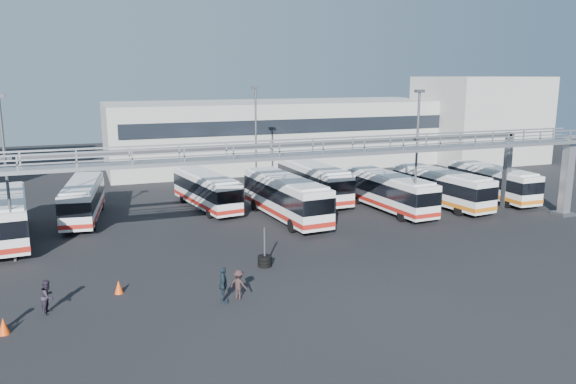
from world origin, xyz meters
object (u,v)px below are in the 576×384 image
object	(u,v)px
cone_left	(4,326)
bus_5	(286,196)
light_pole_mid	(417,150)
pedestrian_d	(223,285)
pedestrian_c	(239,284)
tire_stack	(265,260)
pedestrian_b	(48,296)
cone_right	(119,287)
bus_4	(206,189)
bus_7	(389,191)
light_pole_left	(6,170)
bus_1	(7,216)
bus_6	(313,180)
bus_9	(492,181)
light_pole_back	(256,134)
bus_2	(83,199)
bus_8	(441,187)

from	to	relation	value
cone_left	bus_5	bearing A→B (deg)	37.70
light_pole_mid	bus_5	size ratio (longest dim) A/B	0.89
pedestrian_d	pedestrian_c	bearing A→B (deg)	-62.27
cone_left	tire_stack	size ratio (longest dim) A/B	0.32
pedestrian_b	cone_right	xyz separation A→B (m)	(3.36, 1.34, -0.47)
bus_4	tire_stack	bearing A→B (deg)	-99.13
bus_7	light_pole_left	bearing A→B (deg)	-177.44
light_pole_left	pedestrian_b	size ratio (longest dim) A/B	6.16
bus_1	bus_7	xyz separation A→B (m)	(29.05, -1.57, -0.07)
tire_stack	pedestrian_d	bearing A→B (deg)	-129.34
bus_7	pedestrian_c	distance (m)	21.84
bus_4	pedestrian_d	distance (m)	20.57
light_pole_left	cone_right	distance (m)	10.91
bus_6	bus_9	xyz separation A→B (m)	(15.48, -5.49, -0.16)
light_pole_left	cone_right	size ratio (longest dim) A/B	14.08
bus_9	cone_left	bearing A→B (deg)	-159.59
light_pole_left	bus_1	distance (m)	6.20
light_pole_back	bus_7	bearing A→B (deg)	-52.54
light_pole_left	light_pole_back	size ratio (longest dim) A/B	1.00
light_pole_left	bus_9	world-z (taller)	light_pole_left
bus_4	bus_1	bearing A→B (deg)	-171.82
light_pole_left	tire_stack	xyz separation A→B (m)	(14.14, -6.34, -5.32)
light_pole_mid	pedestrian_b	bearing A→B (deg)	-162.73
bus_2	cone_right	world-z (taller)	bus_2
light_pole_back	tire_stack	xyz separation A→B (m)	(-5.86, -20.34, -5.32)
bus_5	pedestrian_d	size ratio (longest dim) A/B	6.10
light_pole_mid	bus_7	world-z (taller)	light_pole_mid
light_pole_back	bus_6	distance (m)	7.25
pedestrian_c	bus_4	bearing A→B (deg)	-51.42
bus_8	bus_9	size ratio (longest dim) A/B	1.05
light_pole_left	bus_9	xyz separation A→B (m)	(39.45, 3.84, -4.03)
bus_7	cone_right	bearing A→B (deg)	-158.29
bus_5	bus_9	bearing A→B (deg)	-4.02
bus_5	bus_9	size ratio (longest dim) A/B	1.14
bus_2	bus_5	size ratio (longest dim) A/B	0.91
cone_left	bus_2	bearing A→B (deg)	79.44
bus_5	pedestrian_d	distance (m)	16.88
tire_stack	light_pole_mid	bearing A→B (deg)	21.06
bus_4	bus_9	xyz separation A→B (m)	(25.35, -5.60, 0.00)
bus_4	bus_8	size ratio (longest dim) A/B	0.97
bus_6	tire_stack	xyz separation A→B (m)	(-9.83, -15.66, -1.45)
bus_5	bus_8	xyz separation A→B (m)	(14.27, -0.46, -0.15)
tire_stack	bus_2	bearing A→B (deg)	122.78
light_pole_back	bus_5	size ratio (longest dim) A/B	0.89
bus_6	pedestrian_b	xyz separation A→B (m)	(-21.72, -18.33, -1.03)
bus_2	bus_6	distance (m)	19.78
bus_4	bus_8	world-z (taller)	bus_8
pedestrian_d	bus_2	bearing A→B (deg)	30.03
bus_5	bus_9	distance (m)	20.28
bus_2	cone_left	distance (m)	20.30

